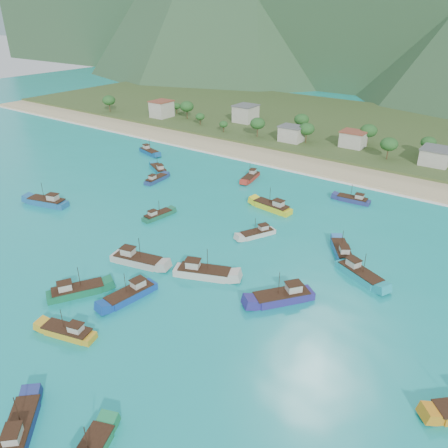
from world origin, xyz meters
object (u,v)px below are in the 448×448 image
Objects in this scene: boat_5 at (272,207)px; boat_17 at (257,234)px; boat_2 at (130,295)px; boat_4 at (48,202)px; boat_10 at (149,152)px; boat_9 at (156,180)px; boat_13 at (159,170)px; boat_19 at (20,430)px; boat_7 at (283,297)px; boat_12 at (137,260)px; boat_0 at (158,216)px; boat_8 at (203,273)px; boat_28 at (342,251)px; boat_1 at (359,274)px; boat_24 at (77,291)px; boat_20 at (251,177)px; boat_3 at (353,200)px; boat_14 at (68,332)px.

boat_5 reaches higher than boat_17.
boat_4 is (-51.67, 17.11, 0.13)m from boat_2.
boat_10 is (-64.14, 17.32, -0.11)m from boat_5.
boat_9 is 9.30m from boat_13.
boat_19 is (50.34, -78.29, 0.17)m from boat_9.
boat_2 is 29.24m from boat_7.
boat_12 is 1.25× the size of boat_19.
boat_13 is at bearing 142.08° from boat_0.
boat_8 is 32.33m from boat_28.
boat_4 is 39.42m from boat_13.
boat_4 is 33.79m from boat_9.
boat_2 is 93.01m from boat_10.
boat_1 is 66.26m from boat_19.
boat_7 is 1.06× the size of boat_10.
boat_17 is (58.07, 18.92, -0.31)m from boat_4.
boat_12 reaches higher than boat_28.
boat_24 is at bearing 176.25° from boat_5.
boat_1 is at bearing -80.33° from boat_28.
boat_24 is (-19.79, 24.20, 0.03)m from boat_19.
boat_2 is 1.13× the size of boat_19.
boat_28 is at bearing -74.67° from boat_13.
boat_1 is 0.99× the size of boat_7.
boat_20 is at bearing 35.07° from boat_9.
boat_19 is at bearing 117.92° from boat_2.
boat_4 reaches higher than boat_2.
boat_0 is at bearing 40.81° from boat_17.
boat_13 is 71.33m from boat_24.
boat_28 reaches higher than boat_3.
boat_1 is 60.83m from boat_20.
boat_12 is at bearing 115.85° from boat_24.
boat_9 is at bearing 79.51° from boat_19.
boat_14 is 19.29m from boat_19.
boat_3 is 99.65m from boat_19.
boat_24 is at bearing -162.84° from boat_28.
boat_17 is at bearing -71.82° from boat_1.
boat_5 is 42.95m from boat_12.
boat_5 reaches higher than boat_28.
boat_3 is 0.77× the size of boat_4.
boat_5 is 1.20× the size of boat_19.
boat_5 reaches higher than boat_1.
boat_13 is (6.04, 38.96, -0.20)m from boat_4.
boat_4 is (-31.01, -12.21, 0.36)m from boat_0.
boat_12 is at bearing -41.76° from boat_2.
boat_8 reaches higher than boat_24.
boat_12 is (43.61, -7.47, -0.02)m from boat_4.
boat_20 is at bearing -5.01° from boat_14.
boat_7 is 1.27× the size of boat_9.
boat_5 is at bearing 134.92° from boat_3.
boat_0 is at bearing 21.39° from boat_7.
boat_13 is (-45.62, 56.07, -0.07)m from boat_2.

